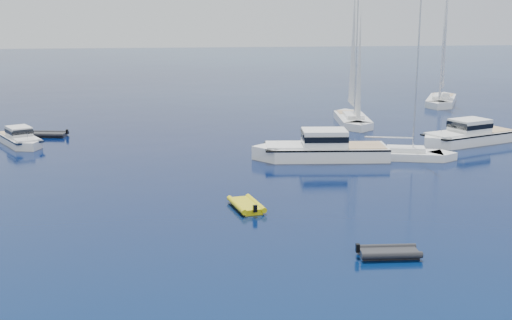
# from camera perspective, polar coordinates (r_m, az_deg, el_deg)

# --- Properties ---
(motor_cruiser_centre) EXTENTS (12.88, 5.00, 3.30)m
(motor_cruiser_centre) POSITION_cam_1_polar(r_m,az_deg,el_deg) (58.35, 5.56, 0.10)
(motor_cruiser_centre) COLOR white
(motor_cruiser_centre) RESTS_ON ground
(motor_cruiser_distant) EXTENTS (11.90, 7.47, 3.00)m
(motor_cruiser_distant) POSITION_cam_1_polar(r_m,az_deg,el_deg) (67.91, 17.52, 1.38)
(motor_cruiser_distant) COLOR white
(motor_cruiser_distant) RESTS_ON ground
(motor_cruiser_horizon) EXTENTS (6.23, 8.63, 2.21)m
(motor_cruiser_horizon) POSITION_cam_1_polar(r_m,az_deg,el_deg) (67.97, -19.44, 1.25)
(motor_cruiser_horizon) COLOR silver
(motor_cruiser_horizon) RESTS_ON ground
(sailboat_centre) EXTENTS (10.29, 5.06, 14.64)m
(sailboat_centre) POSITION_cam_1_polar(r_m,az_deg,el_deg) (59.56, 12.24, 0.13)
(sailboat_centre) COLOR white
(sailboat_centre) RESTS_ON ground
(sailboat_sails_r) EXTENTS (4.56, 12.59, 18.10)m
(sailboat_sails_r) POSITION_cam_1_polar(r_m,az_deg,el_deg) (76.65, 8.21, 3.11)
(sailboat_sails_r) COLOR white
(sailboat_sails_r) RESTS_ON ground
(sailboat_sails_far) EXTENTS (8.96, 13.33, 19.39)m
(sailboat_sails_far) POSITION_cam_1_polar(r_m,az_deg,el_deg) (94.82, 15.49, 4.64)
(sailboat_sails_far) COLOR white
(sailboat_sails_far) RESTS_ON ground
(tender_yellow) EXTENTS (2.68, 3.98, 0.95)m
(tender_yellow) POSITION_cam_1_polar(r_m,az_deg,el_deg) (43.93, -0.83, -4.14)
(tender_yellow) COLOR #C5B90B
(tender_yellow) RESTS_ON ground
(tender_grey_near) EXTENTS (3.48, 2.08, 0.95)m
(tender_grey_near) POSITION_cam_1_polar(r_m,az_deg,el_deg) (36.41, 11.25, -8.07)
(tender_grey_near) COLOR black
(tender_grey_near) RESTS_ON ground
(tender_grey_far) EXTENTS (4.52, 2.98, 0.95)m
(tender_grey_far) POSITION_cam_1_polar(r_m,az_deg,el_deg) (71.47, -17.36, 1.94)
(tender_grey_far) COLOR black
(tender_grey_far) RESTS_ON ground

